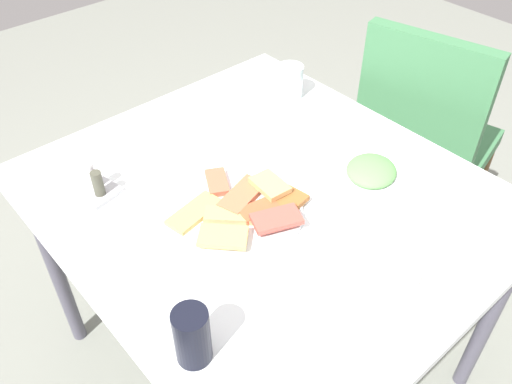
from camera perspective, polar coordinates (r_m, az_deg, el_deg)
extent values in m
plane|color=gray|center=(1.88, 0.78, -16.94)|extent=(6.00, 6.00, 0.00)
cube|color=white|center=(1.32, 1.06, -0.51)|extent=(1.08, 0.96, 0.02)
cylinder|color=#4C4958|center=(1.75, -20.46, -7.52)|extent=(0.04, 0.04, 0.70)
cylinder|color=#4C4958|center=(2.04, 0.68, 3.88)|extent=(0.04, 0.04, 0.70)
cylinder|color=#4C4958|center=(1.67, 23.59, -11.71)|extent=(0.04, 0.04, 0.70)
cube|color=#3C7449|center=(2.05, 17.54, 4.79)|extent=(0.50, 0.50, 0.06)
cube|color=#3C7449|center=(1.76, 16.92, 8.61)|extent=(0.40, 0.14, 0.46)
cylinder|color=brown|center=(2.31, 22.42, 0.67)|extent=(0.03, 0.03, 0.40)
cylinder|color=brown|center=(2.38, 13.97, 4.20)|extent=(0.03, 0.03, 0.40)
cylinder|color=brown|center=(2.03, 19.10, -5.04)|extent=(0.03, 0.03, 0.40)
cylinder|color=brown|center=(2.10, 9.63, -0.84)|extent=(0.03, 0.03, 0.40)
cylinder|color=white|center=(1.25, -1.68, -2.19)|extent=(0.29, 0.29, 0.01)
cube|color=#CB6745|center=(1.28, -1.43, -0.36)|extent=(0.10, 0.14, 0.02)
cube|color=#CF5532|center=(1.24, 0.31, -1.94)|extent=(0.06, 0.10, 0.02)
cube|color=tan|center=(1.23, -2.72, -2.46)|extent=(0.12, 0.12, 0.01)
cube|color=#CE6145|center=(1.32, -4.11, 1.05)|extent=(0.10, 0.09, 0.02)
cube|color=tan|center=(1.24, -6.52, -2.15)|extent=(0.08, 0.14, 0.01)
cube|color=tan|center=(1.16, -3.52, -4.72)|extent=(0.12, 0.12, 0.01)
cube|color=#C45043|center=(1.20, 2.19, -2.85)|extent=(0.10, 0.12, 0.01)
cube|color=#9D5E2D|center=(1.26, 3.04, -1.26)|extent=(0.08, 0.12, 0.01)
cube|color=tan|center=(1.28, 1.47, 0.75)|extent=(0.10, 0.07, 0.01)
cylinder|color=white|center=(1.16, 13.30, -8.25)|extent=(0.22, 0.22, 0.01)
ellipsoid|color=white|center=(1.15, 13.43, -7.68)|extent=(0.21, 0.21, 0.05)
sphere|color=yellow|center=(1.17, 15.46, -7.27)|extent=(0.02, 0.02, 0.02)
cylinder|color=white|center=(1.38, 11.99, 1.66)|extent=(0.23, 0.23, 0.01)
ellipsoid|color=#64AF57|center=(1.37, 12.09, 2.21)|extent=(0.17, 0.17, 0.04)
cylinder|color=black|center=(0.98, -6.76, -14.87)|extent=(0.09, 0.09, 0.12)
cylinder|color=silver|center=(1.65, 3.61, 11.58)|extent=(0.08, 0.08, 0.10)
cube|color=white|center=(1.53, -3.82, 6.68)|extent=(0.17, 0.17, 0.00)
cube|color=silver|center=(1.51, -4.36, 6.55)|extent=(0.16, 0.06, 0.00)
cube|color=silver|center=(1.53, -3.29, 7.06)|extent=(0.16, 0.07, 0.00)
cube|color=#B2B2B7|center=(1.36, -16.38, -0.02)|extent=(0.11, 0.11, 0.01)
cylinder|color=white|center=(1.34, -17.05, 1.70)|extent=(0.03, 0.03, 0.07)
cylinder|color=#47473A|center=(1.32, -16.37, 0.88)|extent=(0.03, 0.03, 0.07)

